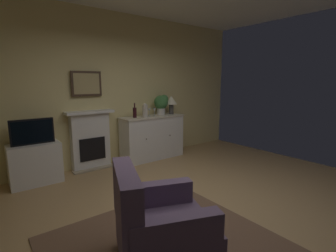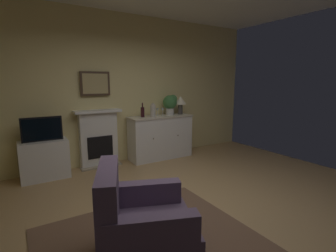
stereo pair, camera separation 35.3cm
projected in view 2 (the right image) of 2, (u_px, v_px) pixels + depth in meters
The scene contains 15 objects.
ground_plane at pixel (194, 213), 3.20m from camera, with size 6.36×4.99×0.10m, color tan.
wall_rear at pixel (121, 89), 5.00m from camera, with size 6.36×0.06×2.93m, color #EAD68C.
area_rug at pixel (153, 246), 2.47m from camera, with size 2.13×1.95×0.02m, color brown.
fireplace_unit at pixel (99, 138), 4.79m from camera, with size 0.87×0.30×1.10m.
framed_picture at pixel (95, 84), 4.64m from camera, with size 0.55×0.04×0.45m.
sideboard_cabinet at pixel (160, 137), 5.31m from camera, with size 1.37×0.49×0.91m.
table_lamp at pixel (180, 102), 5.44m from camera, with size 0.26×0.26×0.40m.
wine_bottle at pixel (143, 112), 5.02m from camera, with size 0.08×0.08×0.29m.
wine_glass_left at pixel (157, 110), 5.17m from camera, with size 0.07×0.07×0.16m.
wine_glass_center at pixel (163, 110), 5.21m from camera, with size 0.07×0.07×0.16m.
vase_decorative at pixel (153, 110), 5.06m from camera, with size 0.11×0.11×0.28m.
tv_cabinet at pixel (45, 160), 4.19m from camera, with size 0.75×0.42×0.66m.
tv_set at pixel (42, 129), 4.07m from camera, with size 0.62×0.07×0.40m.
potted_plant_small at pixel (170, 103), 5.36m from camera, with size 0.30×0.30×0.43m.
armchair at pixel (141, 225), 2.18m from camera, with size 1.03×1.00×0.92m.
Camera 2 is at (-1.83, -2.34, 1.62)m, focal length 26.58 mm.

